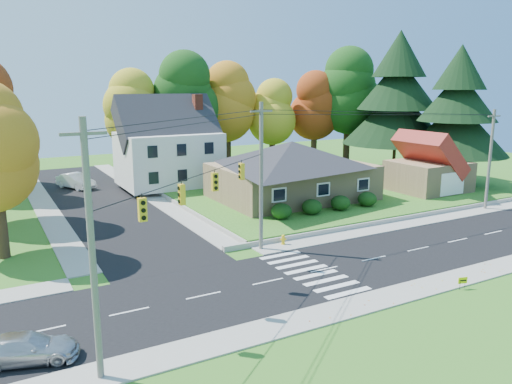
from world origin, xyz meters
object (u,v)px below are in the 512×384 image
(silver_sedan, at_px, (27,348))
(white_car, at_px, (76,181))
(ranch_house, at_px, (292,169))
(fire_hydrant, at_px, (283,240))

(silver_sedan, relative_size, white_car, 0.81)
(ranch_house, xyz_separation_m, silver_sedan, (-24.84, -18.54, -2.65))
(fire_hydrant, bearing_deg, white_car, 108.47)
(white_car, bearing_deg, silver_sedan, -127.42)
(fire_hydrant, bearing_deg, silver_sedan, -155.58)
(ranch_house, height_order, silver_sedan, ranch_house)
(silver_sedan, bearing_deg, white_car, 4.87)
(ranch_house, bearing_deg, silver_sedan, -143.27)
(silver_sedan, distance_m, fire_hydrant, 18.87)
(white_car, bearing_deg, fire_hydrant, -96.38)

